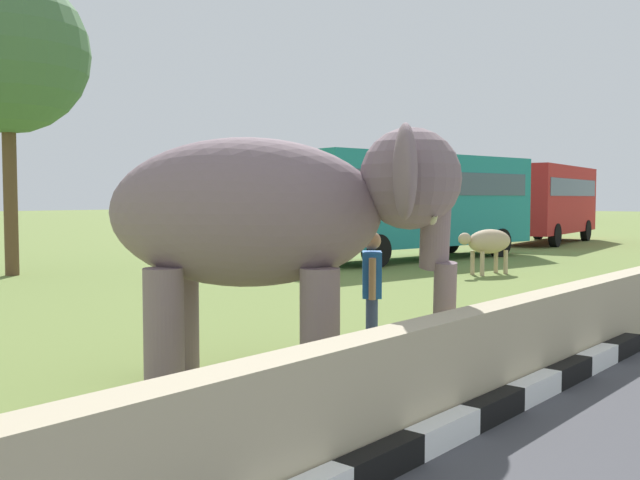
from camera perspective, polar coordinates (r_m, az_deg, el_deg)
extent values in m
cube|color=black|center=(5.59, 4.85, -17.24)|extent=(0.90, 0.20, 0.24)
cube|color=white|center=(6.30, 9.82, -14.86)|extent=(0.90, 0.20, 0.24)
cube|color=black|center=(7.05, 13.67, -12.91)|extent=(0.90, 0.20, 0.24)
cube|color=white|center=(7.84, 16.72, -11.29)|extent=(0.90, 0.20, 0.24)
cube|color=black|center=(8.64, 19.19, -9.95)|extent=(0.90, 0.20, 0.24)
cube|color=white|center=(9.47, 21.21, -8.83)|extent=(0.90, 0.20, 0.24)
cube|color=black|center=(10.31, 22.90, -7.88)|extent=(0.90, 0.20, 0.24)
cube|color=tan|center=(5.71, 2.97, -12.74)|extent=(28.00, 0.36, 1.00)
cylinder|color=slate|center=(8.71, 0.06, -6.02)|extent=(0.44, 0.44, 1.33)
cylinder|color=slate|center=(7.83, -0.01, -7.09)|extent=(0.44, 0.44, 1.33)
cylinder|color=slate|center=(8.89, -11.02, -5.89)|extent=(0.44, 0.44, 1.33)
cylinder|color=slate|center=(8.03, -12.32, -6.91)|extent=(0.44, 0.44, 1.33)
ellipsoid|color=slate|center=(8.20, -5.93, 2.21)|extent=(3.22, 3.40, 1.70)
sphere|color=slate|center=(8.20, 7.19, 4.87)|extent=(1.16, 1.16, 1.16)
ellipsoid|color=#D84C8C|center=(8.25, 9.21, 5.89)|extent=(0.72, 0.69, 0.44)
ellipsoid|color=slate|center=(8.96, 5.70, 5.08)|extent=(0.84, 0.76, 1.00)
ellipsoid|color=slate|center=(7.41, 6.77, 5.42)|extent=(0.84, 0.76, 1.00)
cylinder|color=slate|center=(8.24, 9.16, 1.03)|extent=(0.63, 0.61, 1.00)
cylinder|color=slate|center=(8.33, 9.90, -4.48)|extent=(0.43, 0.42, 0.82)
cone|color=beige|center=(8.51, 8.50, 1.78)|extent=(0.52, 0.47, 0.22)
cone|color=beige|center=(7.96, 9.06, 1.66)|extent=(0.52, 0.47, 0.22)
cylinder|color=navy|center=(9.36, 4.12, -6.94)|extent=(0.15, 0.15, 0.82)
cylinder|color=navy|center=(9.16, 4.15, -7.17)|extent=(0.15, 0.15, 0.82)
cube|color=#1E59B2|center=(9.16, 4.15, -2.74)|extent=(0.46, 0.43, 0.58)
cylinder|color=#9E7251|center=(9.42, 4.12, -2.75)|extent=(0.16, 0.15, 0.53)
cylinder|color=#9E7251|center=(8.90, 4.19, -3.11)|extent=(0.16, 0.15, 0.53)
sphere|color=#9E7251|center=(9.12, 4.16, -0.06)|extent=(0.23, 0.23, 0.23)
cube|color=teal|center=(24.35, 7.73, 3.16)|extent=(9.76, 4.01, 3.00)
cube|color=#3F5160|center=(24.36, 7.74, 4.43)|extent=(9.02, 3.93, 0.76)
cylinder|color=black|center=(27.44, 10.20, 0.03)|extent=(1.04, 0.46, 1.00)
cylinder|color=black|center=(26.03, 14.09, -0.20)|extent=(1.04, 0.46, 1.00)
cylinder|color=black|center=(23.12, 0.52, -0.54)|extent=(1.04, 0.46, 1.00)
cylinder|color=black|center=(21.43, 4.51, -0.86)|extent=(1.04, 0.46, 1.00)
cube|color=#B21E1E|center=(34.62, 17.58, 3.09)|extent=(8.55, 3.50, 3.00)
cube|color=#3F5160|center=(34.62, 17.59, 3.99)|extent=(7.90, 3.46, 0.76)
cylinder|color=black|center=(37.53, 16.98, 0.82)|extent=(1.03, 0.42, 1.00)
cylinder|color=black|center=(36.94, 20.39, 0.72)|extent=(1.03, 0.42, 1.00)
cylinder|color=black|center=(32.48, 14.28, 0.49)|extent=(1.03, 0.42, 1.00)
cylinder|color=black|center=(31.79, 18.19, 0.36)|extent=(1.03, 0.42, 1.00)
cylinder|color=tan|center=(19.60, 12.78, -1.85)|extent=(0.12, 0.12, 0.65)
cylinder|color=tan|center=(19.85, 12.04, -1.77)|extent=(0.12, 0.12, 0.65)
cylinder|color=tan|center=(20.25, 14.56, -1.71)|extent=(0.12, 0.12, 0.65)
cylinder|color=tan|center=(20.49, 13.82, -1.64)|extent=(0.12, 0.12, 0.65)
ellipsoid|color=tan|center=(20.00, 13.34, -0.11)|extent=(1.61, 1.00, 0.66)
ellipsoid|color=tan|center=(19.34, 11.43, 0.10)|extent=(0.46, 0.36, 0.32)
cylinder|color=brown|center=(20.86, -23.43, 3.91)|extent=(0.36, 0.36, 4.75)
sphere|color=#446A40|center=(21.21, -23.66, 13.55)|extent=(4.28, 4.28, 4.28)
ellipsoid|color=slate|center=(66.56, 10.23, 1.55)|extent=(28.46, 22.76, 10.78)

